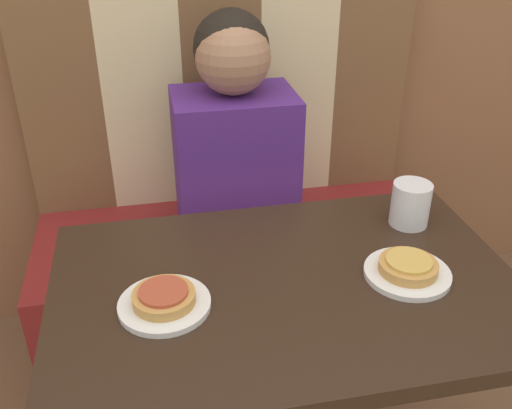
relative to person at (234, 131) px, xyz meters
The scene contains 9 objects.
booth_seat 0.55m from the person, 90.00° to the right, with size 1.20×0.53×0.47m.
booth_backrest 0.23m from the person, 90.00° to the left, with size 1.20×0.06×0.70m.
dining_table 0.63m from the person, 90.00° to the right, with size 0.92×0.60×0.70m.
person is the anchor object (origin of this frame).
plate_left 0.68m from the person, 110.72° to the right, with size 0.17×0.17×0.01m.
plate_right 0.68m from the person, 69.28° to the right, with size 0.17×0.17×0.01m.
pizza_left 0.68m from the person, 110.72° to the right, with size 0.12×0.12×0.03m.
pizza_right 0.68m from the person, 69.28° to the right, with size 0.12×0.12×0.03m.
drinking_cup 0.55m from the person, 53.70° to the right, with size 0.09×0.09×0.10m.
Camera 1 is at (-0.24, -0.87, 1.38)m, focal length 40.00 mm.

